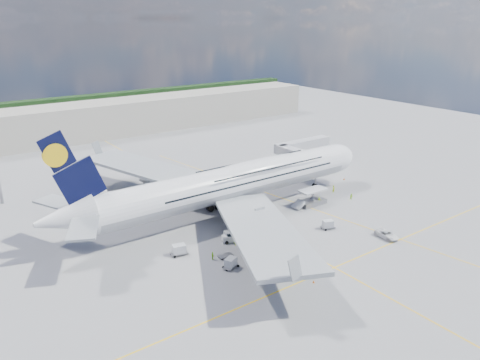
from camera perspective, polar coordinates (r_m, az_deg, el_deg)
ground at (r=95.39m, az=2.61°, el=-5.77°), size 300.00×300.00×0.00m
taxi_line_main at (r=95.38m, az=2.61°, el=-5.77°), size 0.25×220.00×0.01m
taxi_line_cross at (r=82.46m, az=11.42°, el=-10.41°), size 120.00×0.25×0.01m
taxi_line_diag at (r=110.73m, az=5.08°, el=-2.20°), size 14.16×99.06×0.01m
airliner at (r=100.36m, az=-0.76°, el=-0.23°), size 77.26×79.15×23.71m
jet_bridge at (r=126.41m, az=7.37°, el=3.70°), size 18.80×12.10×8.50m
cargo_loader at (r=107.26m, az=8.72°, el=-2.36°), size 8.53×3.20×3.67m
terminal at (r=174.64m, az=-17.24°, el=7.00°), size 180.00×16.00×12.00m
tree_line at (r=230.70m, az=-11.51°, el=9.73°), size 160.00×6.00×8.00m
dolly_row_a at (r=85.06m, az=-7.44°, el=-8.39°), size 3.39×2.32×1.96m
dolly_row_b at (r=89.60m, az=-1.21°, el=-6.76°), size 3.22×2.07×1.90m
dolly_row_c at (r=83.99m, az=-1.78°, el=-9.19°), size 2.74×1.60×0.39m
dolly_back at (r=80.35m, az=-1.15°, el=-10.04°), size 3.25×2.62×1.82m
dolly_nose_far at (r=95.99m, az=10.67°, el=-5.32°), size 3.12×2.34×1.76m
dolly_nose_near at (r=93.17m, az=4.06°, el=-6.22°), size 3.09×2.06×0.42m
baggage_tug at (r=89.07m, az=-1.29°, el=-7.10°), size 3.09×2.23×1.76m
catering_truck_inner at (r=118.62m, az=-6.98°, el=0.13°), size 6.82×3.88×3.83m
catering_truck_outer at (r=113.98m, az=-17.72°, el=-1.45°), size 6.82×3.07×3.96m
service_van at (r=94.97m, az=17.46°, el=-6.36°), size 2.69×5.12×1.37m
crew_nose at (r=115.43m, az=11.34°, el=-1.11°), size 0.78×0.62×1.89m
crew_loader at (r=111.81m, az=13.42°, el=-2.02°), size 0.98×0.95×1.60m
crew_wing at (r=82.99m, az=-3.35°, el=-9.22°), size 0.47×0.93×1.53m
crew_van at (r=107.78m, az=9.62°, el=-2.53°), size 0.98×0.93×1.69m
crew_tug at (r=87.73m, az=-0.51°, el=-7.52°), size 1.05×0.66×1.57m
cone_nose at (r=125.62m, az=12.58°, el=0.14°), size 0.43×0.43×0.54m
cone_wing_left_inner at (r=104.83m, az=-6.74°, el=-3.36°), size 0.46×0.46×0.58m
cone_wing_left_outer at (r=118.82m, az=-10.78°, el=-0.81°), size 0.51×0.51×0.64m
cone_wing_right_inner at (r=85.56m, az=3.76°, el=-8.71°), size 0.39×0.39×0.50m
cone_wing_right_outer at (r=77.45m, az=8.97°, el=-12.14°), size 0.37×0.37×0.48m
cone_tail at (r=95.94m, az=-20.41°, el=-6.71°), size 0.45×0.45×0.57m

